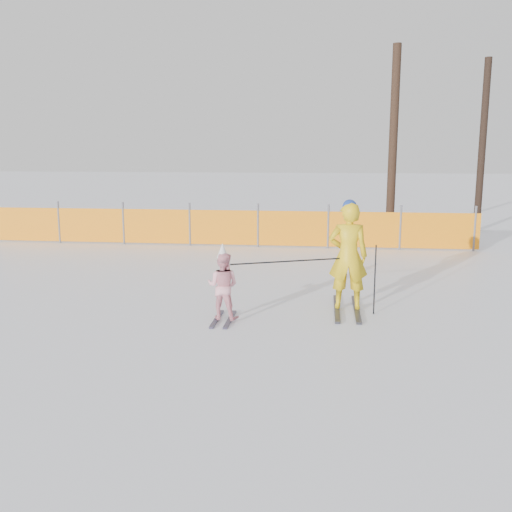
{
  "coord_description": "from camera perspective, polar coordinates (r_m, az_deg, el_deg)",
  "views": [
    {
      "loc": [
        1.12,
        -8.89,
        2.77
      ],
      "look_at": [
        0.0,
        0.5,
        1.0
      ],
      "focal_mm": 40.0,
      "sensor_mm": 36.0,
      "label": 1
    }
  ],
  "objects": [
    {
      "name": "ground",
      "position": [
        9.38,
        -0.36,
        -6.58
      ],
      "size": [
        120.0,
        120.0,
        0.0
      ],
      "primitive_type": "plane",
      "color": "white",
      "rests_on": "ground"
    },
    {
      "name": "adult",
      "position": [
        9.95,
        9.2,
        0.02
      ],
      "size": [
        0.67,
        1.71,
        1.94
      ],
      "color": "black",
      "rests_on": "ground"
    },
    {
      "name": "child",
      "position": [
        9.32,
        -3.33,
        -2.95
      ],
      "size": [
        0.59,
        0.97,
        1.29
      ],
      "color": "black",
      "rests_on": "ground"
    },
    {
      "name": "ski_poles",
      "position": [
        9.63,
        6.49,
        -1.24
      ],
      "size": [
        2.39,
        0.78,
        1.2
      ],
      "color": "black",
      "rests_on": "ground"
    },
    {
      "name": "safety_fence",
      "position": [
        16.51,
        -3.02,
        2.9
      ],
      "size": [
        14.18,
        0.06,
        1.25
      ],
      "color": "#595960",
      "rests_on": "ground"
    },
    {
      "name": "tree_trunks",
      "position": [
        19.53,
        17.41,
        10.58
      ],
      "size": [
        3.43,
        2.23,
        5.9
      ],
      "color": "#311F15",
      "rests_on": "ground"
    }
  ]
}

